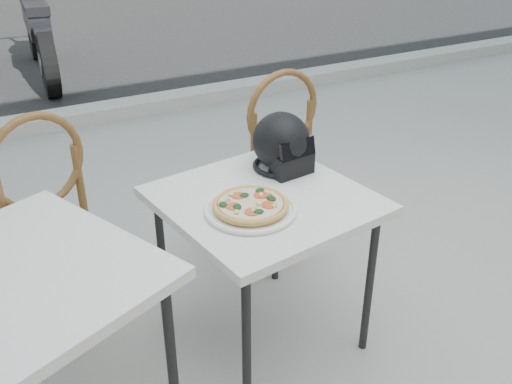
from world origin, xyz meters
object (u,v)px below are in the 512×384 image
cafe_table_side (9,297)px  cafe_chair_main (270,157)px  helmet (282,145)px  cafe_chair_side (36,216)px  plate (251,210)px  cafe_table_main (264,211)px  pizza (251,204)px  motorcycle (38,30)px

cafe_table_side → cafe_chair_main: bearing=28.1°
helmet → cafe_chair_side: cafe_chair_side is taller
plate → cafe_table_main: bearing=38.3°
cafe_table_main → cafe_chair_main: 0.66m
pizza → cafe_table_side: 0.87m
pizza → cafe_table_side: bearing=-175.9°
cafe_table_main → pizza: (-0.11, -0.08, 0.10)m
cafe_table_main → cafe_table_side: size_ratio=0.81×
motorcycle → plate: bearing=-85.4°
plate → motorcycle: bearing=89.9°
cafe_table_main → cafe_chair_side: cafe_chair_side is taller
helmet → cafe_chair_main: 0.47m
cafe_chair_side → cafe_chair_main: bearing=163.0°
cafe_table_side → motorcycle: size_ratio=0.48×
cafe_chair_side → cafe_table_main: bearing=128.1°
plate → motorcycle: (0.01, 4.76, -0.25)m
plate → cafe_chair_side: 0.92m
cafe_chair_side → motorcycle: 4.23m
pizza → cafe_chair_side: (-0.70, 0.59, -0.16)m
pizza → helmet: (0.30, 0.27, 0.08)m
motorcycle → cafe_table_side: bearing=-95.6°
cafe_table_main → cafe_chair_side: 0.95m
pizza → cafe_chair_side: cafe_chair_side is taller
helmet → cafe_chair_side: 1.07m
motorcycle → pizza: bearing=-85.4°
cafe_chair_main → cafe_chair_side: cafe_chair_side is taller
plate → pizza: (-0.00, 0.00, 0.02)m
plate → helmet: size_ratio=1.54×
cafe_table_side → motorcycle: motorcycle is taller
helmet → cafe_chair_main: cafe_chair_main is taller
cafe_table_main → cafe_chair_side: size_ratio=0.80×
cafe_table_main → cafe_table_side: (-0.97, -0.15, 0.04)m
pizza → cafe_chair_main: 0.80m
plate → motorcycle: motorcycle is taller
plate → cafe_table_side: (-0.87, -0.06, -0.04)m
plate → motorcycle: size_ratio=0.20×
pizza → cafe_chair_main: size_ratio=0.33×
cafe_chair_main → pizza: bearing=49.7°
pizza → helmet: bearing=42.2°
cafe_chair_side → pizza: bearing=120.1°
helmet → motorcycle: 4.51m
motorcycle → cafe_chair_side: bearing=-94.9°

